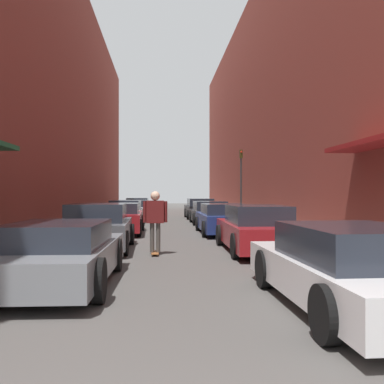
# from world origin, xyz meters

# --- Properties ---
(ground) EXTENTS (103.61, 103.61, 0.00)m
(ground) POSITION_xyz_m (0.00, 18.84, 0.00)
(ground) COLOR #4C4947
(curb_strip_left) EXTENTS (1.80, 47.10, 0.12)m
(curb_strip_left) POSITION_xyz_m (-4.20, 23.55, 0.06)
(curb_strip_left) COLOR gray
(curb_strip_left) RESTS_ON ground
(curb_strip_right) EXTENTS (1.80, 47.10, 0.12)m
(curb_strip_right) POSITION_xyz_m (4.20, 23.55, 0.06)
(curb_strip_right) COLOR gray
(curb_strip_right) RESTS_ON ground
(building_row_left) EXTENTS (4.90, 47.10, 14.47)m
(building_row_left) POSITION_xyz_m (-7.10, 23.55, 7.23)
(building_row_left) COLOR brown
(building_row_left) RESTS_ON ground
(building_row_right) EXTENTS (4.90, 47.10, 13.92)m
(building_row_right) POSITION_xyz_m (7.10, 23.54, 6.96)
(building_row_right) COLOR brown
(building_row_right) RESTS_ON ground
(parked_car_left_0) EXTENTS (1.95, 4.48, 1.18)m
(parked_car_left_0) POSITION_xyz_m (-2.26, 6.85, 0.59)
(parked_car_left_0) COLOR gray
(parked_car_left_0) RESTS_ON ground
(parked_car_left_1) EXTENTS (1.97, 4.11, 1.39)m
(parked_car_left_1) POSITION_xyz_m (-2.29, 11.82, 0.67)
(parked_car_left_1) COLOR #515459
(parked_car_left_1) RESTS_ON ground
(parked_car_left_2) EXTENTS (2.02, 4.44, 1.29)m
(parked_car_left_2) POSITION_xyz_m (-2.19, 17.01, 0.64)
(parked_car_left_2) COLOR maroon
(parked_car_left_2) RESTS_ON ground
(parked_car_left_3) EXTENTS (1.88, 4.70, 1.32)m
(parked_car_left_3) POSITION_xyz_m (-2.31, 22.35, 0.65)
(parked_car_left_3) COLOR #B7B7BC
(parked_car_left_3) RESTS_ON ground
(parked_car_left_4) EXTENTS (2.01, 4.39, 1.24)m
(parked_car_left_4) POSITION_xyz_m (-2.14, 27.86, 0.62)
(parked_car_left_4) COLOR gray
(parked_car_left_4) RESTS_ON ground
(parked_car_left_5) EXTENTS (2.00, 4.51, 1.31)m
(parked_car_left_5) POSITION_xyz_m (-2.29, 33.84, 0.64)
(parked_car_left_5) COLOR gray
(parked_car_left_5) RESTS_ON ground
(parked_car_right_0) EXTENTS (2.01, 4.69, 1.24)m
(parked_car_right_0) POSITION_xyz_m (2.34, 4.93, 0.60)
(parked_car_right_0) COLOR silver
(parked_car_right_0) RESTS_ON ground
(parked_car_right_1) EXTENTS (1.89, 4.74, 1.35)m
(parked_car_right_1) POSITION_xyz_m (2.36, 11.17, 0.65)
(parked_car_right_1) COLOR maroon
(parked_car_right_1) RESTS_ON ground
(parked_car_right_2) EXTENTS (2.00, 4.80, 1.26)m
(parked_car_right_2) POSITION_xyz_m (2.17, 16.65, 0.62)
(parked_car_right_2) COLOR navy
(parked_car_right_2) RESTS_ON ground
(parked_car_right_3) EXTENTS (2.04, 4.09, 1.26)m
(parked_car_right_3) POSITION_xyz_m (2.29, 22.48, 0.61)
(parked_car_right_3) COLOR #232326
(parked_car_right_3) RESTS_ON ground
(parked_car_right_4) EXTENTS (1.96, 4.55, 1.34)m
(parked_car_right_4) POSITION_xyz_m (2.23, 27.65, 0.64)
(parked_car_right_4) COLOR black
(parked_car_right_4) RESTS_ON ground
(skateboarder) EXTENTS (0.67, 0.78, 1.76)m
(skateboarder) POSITION_xyz_m (-0.57, 10.69, 1.08)
(skateboarder) COLOR brown
(skateboarder) RESTS_ON ground
(traffic_light) EXTENTS (0.16, 0.22, 3.94)m
(traffic_light) POSITION_xyz_m (3.94, 21.85, 2.52)
(traffic_light) COLOR #2D2D2D
(traffic_light) RESTS_ON curb_strip_right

